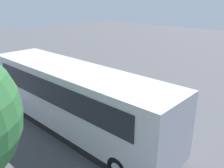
# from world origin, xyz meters

# --- Properties ---
(ground_plane) EXTENTS (80.00, 80.00, 0.00)m
(ground_plane) POSITION_xyz_m (0.00, 0.00, 0.00)
(ground_plane) COLOR #4C4C51
(tour_bus) EXTENTS (10.94, 2.73, 3.25)m
(tour_bus) POSITION_xyz_m (-1.66, 4.14, 1.65)
(tour_bus) COLOR silver
(tour_bus) RESTS_ON ground_plane
(spectator_far_left) EXTENTS (0.57, 0.38, 1.70)m
(spectator_far_left) POSITION_xyz_m (-3.27, 1.53, 1.01)
(spectator_far_left) COLOR #473823
(spectator_far_left) RESTS_ON ground_plane
(spectator_left) EXTENTS (0.57, 0.38, 1.79)m
(spectator_left) POSITION_xyz_m (-2.38, 1.62, 1.07)
(spectator_left) COLOR #473823
(spectator_left) RESTS_ON ground_plane
(spectator_centre) EXTENTS (0.58, 0.34, 1.69)m
(spectator_centre) POSITION_xyz_m (-1.22, 1.73, 1.00)
(spectator_centre) COLOR #473823
(spectator_centre) RESTS_ON ground_plane
(spectator_right) EXTENTS (0.57, 0.38, 1.70)m
(spectator_right) POSITION_xyz_m (-0.31, 1.68, 1.01)
(spectator_right) COLOR #473823
(spectator_right) RESTS_ON ground_plane
(parked_motorcycle_silver) EXTENTS (2.05, 0.58, 0.99)m
(parked_motorcycle_silver) POSITION_xyz_m (0.43, 2.25, 0.48)
(parked_motorcycle_silver) COLOR black
(parked_motorcycle_silver) RESTS_ON ground_plane
(stunt_motorcycle) EXTENTS (2.03, 0.68, 1.23)m
(stunt_motorcycle) POSITION_xyz_m (2.97, -1.75, 0.61)
(stunt_motorcycle) COLOR black
(stunt_motorcycle) RESTS_ON ground_plane
(traffic_cone) EXTENTS (0.34, 0.34, 0.63)m
(traffic_cone) POSITION_xyz_m (0.42, -1.71, 0.30)
(traffic_cone) COLOR orange
(traffic_cone) RESTS_ON ground_plane
(bay_line_a) EXTENTS (0.30, 4.53, 0.01)m
(bay_line_a) POSITION_xyz_m (-2.00, -0.63, 0.00)
(bay_line_a) COLOR white
(bay_line_a) RESTS_ON ground_plane
(bay_line_b) EXTENTS (0.31, 4.85, 0.01)m
(bay_line_b) POSITION_xyz_m (0.80, -0.63, 0.00)
(bay_line_b) COLOR white
(bay_line_b) RESTS_ON ground_plane
(bay_line_c) EXTENTS (0.28, 4.23, 0.01)m
(bay_line_c) POSITION_xyz_m (3.61, -0.63, 0.00)
(bay_line_c) COLOR white
(bay_line_c) RESTS_ON ground_plane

